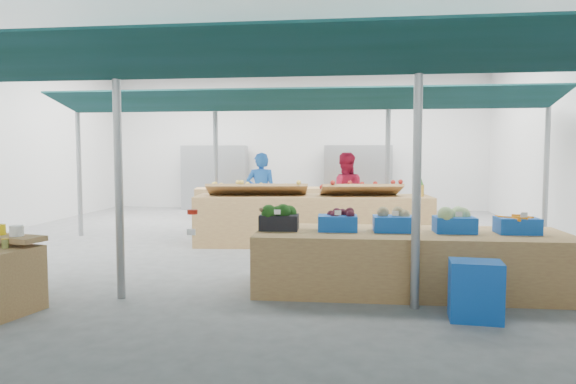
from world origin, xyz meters
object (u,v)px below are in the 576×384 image
veg_counter (410,261)px  fruit_counter (313,220)px  vendor_left (261,194)px  crate_stack (475,291)px  vendor_right (345,195)px

veg_counter → fruit_counter: bearing=113.9°
fruit_counter → vendor_left: size_ratio=2.50×
vendor_left → crate_stack: bearing=116.5°
veg_counter → fruit_counter: size_ratio=0.88×
fruit_counter → vendor_left: (-1.20, 1.10, 0.42)m
fruit_counter → vendor_left: vendor_left is taller
veg_counter → crate_stack: veg_counter is taller
vendor_left → vendor_right: size_ratio=1.00×
fruit_counter → crate_stack: size_ratio=7.06×
vendor_left → vendor_right: 1.80m
vendor_left → veg_counter: bearing=117.7°
fruit_counter → crate_stack: (2.03, -4.32, -0.16)m
veg_counter → vendor_left: bearing=121.1°
fruit_counter → vendor_right: 1.32m
veg_counter → vendor_right: vendor_right is taller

